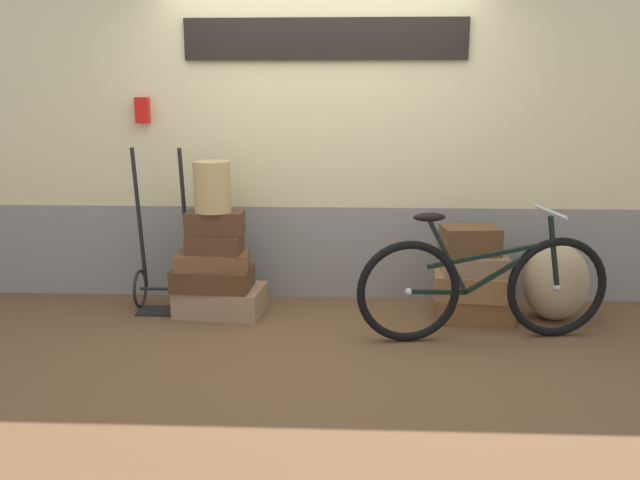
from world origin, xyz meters
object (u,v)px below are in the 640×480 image
Objects in this scene: suitcase_4 at (215,223)px; suitcase_8 at (470,240)px; wicker_basket at (212,187)px; luggage_trolley at (165,274)px; suitcase_1 at (213,278)px; burlap_sack at (556,282)px; suitcase_2 at (212,260)px; suitcase_6 at (469,285)px; suitcase_3 at (215,244)px; suitcase_5 at (473,307)px; suitcase_0 at (221,300)px; bicycle at (483,287)px; suitcase_7 at (473,264)px.

suitcase_4 reaches higher than suitcase_8.
luggage_trolley is (-0.43, 0.12, -0.71)m from wicker_basket.
suitcase_1 is 1.54× the size of wicker_basket.
luggage_trolley reaches higher than burlap_sack.
suitcase_2 is 1.05× the size of suitcase_6.
suitcase_1 is 1.00× the size of burlap_sack.
suitcase_3 is at bearing -179.62° from burlap_sack.
suitcase_6 is 0.34m from suitcase_8.
suitcase_5 is at bearing -3.04° from luggage_trolley.
suitcase_1 is at bearing -18.65° from luggage_trolley.
suitcase_0 is 1.94m from suitcase_5.
suitcase_5 is 1.50× the size of wicker_basket.
burlap_sack is at bearing -0.05° from wicker_basket.
wicker_basket is 2.08m from bicycle.
luggage_trolley is at bearing 164.68° from suitcase_3.
suitcase_7 is 0.26× the size of bicycle.
suitcase_2 is 0.28m from suitcase_4.
suitcase_4 is at bearing -177.86° from suitcase_5.
suitcase_1 is (-0.05, -0.04, 0.19)m from suitcase_0.
burlap_sack is (0.65, 0.01, -0.31)m from suitcase_8.
burlap_sack is at bearing -2.76° from suitcase_4.
suitcase_7 reaches higher than suitcase_0.
suitcase_0 is at bearing -12.06° from luggage_trolley.
suitcase_1 is 1.37× the size of suitcase_4.
suitcase_1 is 2.00m from suitcase_5.
luggage_trolley reaches higher than wicker_basket.
suitcase_3 is at bearing -176.77° from suitcase_5.
suitcase_7 is (1.96, 0.00, -0.01)m from suitcase_2.
suitcase_2 is 0.92× the size of burlap_sack.
suitcase_6 is 0.40× the size of luggage_trolley.
suitcase_7 is 0.79× the size of burlap_sack.
suitcase_0 is at bearing 172.59° from suitcase_8.
suitcase_2 is at bearing -18.50° from luggage_trolley.
suitcase_5 is at bearing 28.72° from suitcase_7.
wicker_basket reaches higher than suitcase_5.
suitcase_2 is 0.47m from luggage_trolley.
suitcase_0 is 1.60× the size of suitcase_8.
suitcase_3 is at bearing -17.70° from luggage_trolley.
suitcase_5 is at bearing 2.75° from suitcase_3.
suitcase_3 is 0.78× the size of suitcase_6.
suitcase_2 is 0.31× the size of bicycle.
suitcase_4 is at bearing 172.73° from suitcase_8.
suitcase_1 is at bearing 173.83° from suitcase_8.
bicycle reaches higher than suitcase_6.
wicker_basket is 0.30× the size of luggage_trolley.
suitcase_7 is at bearing 88.77° from bicycle.
burlap_sack is at bearing -6.07° from suitcase_8.
suitcase_3 is at bearing -179.33° from suitcase_7.
suitcase_5 is 0.51m from bicycle.
suitcase_1 is 1.96m from suitcase_8.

